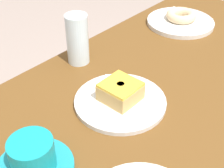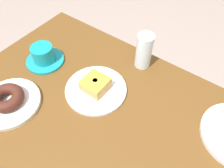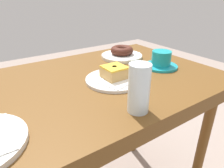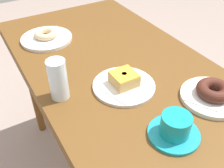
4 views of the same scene
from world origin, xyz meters
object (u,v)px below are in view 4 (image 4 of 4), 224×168
object	(u,v)px
donut_chocolate_ring	(214,90)
coffee_cup	(175,128)
plate_chocolate_ring	(212,97)
donut_sugar_ring	(46,34)
donut_glazed_square	(124,79)
water_glass	(58,80)
plate_sugar_ring	(47,39)
plate_glazed_square	(124,86)

from	to	relation	value
donut_chocolate_ring	coffee_cup	world-z (taller)	coffee_cup
donut_chocolate_ring	plate_chocolate_ring	bearing A→B (deg)	0.00
donut_sugar_ring	donut_glazed_square	world-z (taller)	donut_glazed_square
plate_chocolate_ring	water_glass	bearing A→B (deg)	58.19
donut_sugar_ring	donut_chocolate_ring	bearing A→B (deg)	-153.03
plate_sugar_ring	donut_chocolate_ring	size ratio (longest dim) A/B	2.01
plate_glazed_square	water_glass	bearing A→B (deg)	72.68
plate_sugar_ring	donut_glazed_square	bearing A→B (deg)	-165.52
donut_sugar_ring	donut_glazed_square	bearing A→B (deg)	-165.52
coffee_cup	donut_sugar_ring	bearing A→B (deg)	9.83
water_glass	coffee_cup	xyz separation A→B (m)	(-0.32, -0.21, -0.04)
plate_sugar_ring	plate_chocolate_ring	xyz separation A→B (m)	(-0.65, -0.33, 0.00)
donut_sugar_ring	plate_chocolate_ring	world-z (taller)	donut_sugar_ring
plate_sugar_ring	water_glass	distance (m)	0.41
plate_glazed_square	water_glass	world-z (taller)	water_glass
plate_glazed_square	coffee_cup	xyz separation A→B (m)	(-0.25, -0.00, 0.03)
plate_glazed_square	water_glass	size ratio (longest dim) A/B	1.55
plate_sugar_ring	donut_sugar_ring	world-z (taller)	donut_sugar_ring
donut_glazed_square	plate_sugar_ring	bearing A→B (deg)	14.48
donut_sugar_ring	water_glass	bearing A→B (deg)	167.20
donut_sugar_ring	donut_chocolate_ring	size ratio (longest dim) A/B	0.90
plate_sugar_ring	coffee_cup	size ratio (longest dim) A/B	1.53
plate_chocolate_ring	donut_chocolate_ring	bearing A→B (deg)	0.00
water_glass	donut_chocolate_ring	bearing A→B (deg)	-121.81
plate_sugar_ring	water_glass	xyz separation A→B (m)	(-0.39, 0.09, 0.06)
donut_chocolate_ring	water_glass	world-z (taller)	water_glass
plate_glazed_square	coffee_cup	distance (m)	0.25
donut_glazed_square	water_glass	world-z (taller)	water_glass
plate_chocolate_ring	donut_glazed_square	size ratio (longest dim) A/B	2.51
donut_sugar_ring	water_glass	world-z (taller)	water_glass
plate_chocolate_ring	water_glass	xyz separation A→B (m)	(0.26, 0.42, 0.06)
plate_sugar_ring	donut_sugar_ring	size ratio (longest dim) A/B	2.22
donut_chocolate_ring	plate_glazed_square	world-z (taller)	donut_chocolate_ring
donut_chocolate_ring	coffee_cup	xyz separation A→B (m)	(-0.06, 0.21, -0.01)
donut_glazed_square	coffee_cup	world-z (taller)	coffee_cup
plate_sugar_ring	coffee_cup	world-z (taller)	coffee_cup
donut_glazed_square	coffee_cup	xyz separation A→B (m)	(-0.25, -0.00, -0.01)
plate_chocolate_ring	plate_glazed_square	bearing A→B (deg)	47.46
plate_glazed_square	donut_glazed_square	size ratio (longest dim) A/B	2.66
plate_glazed_square	donut_glazed_square	xyz separation A→B (m)	(0.00, 0.00, 0.03)
plate_sugar_ring	coffee_cup	distance (m)	0.72
water_glass	plate_glazed_square	bearing A→B (deg)	-107.32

